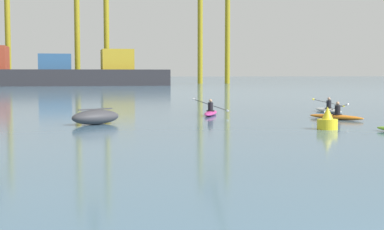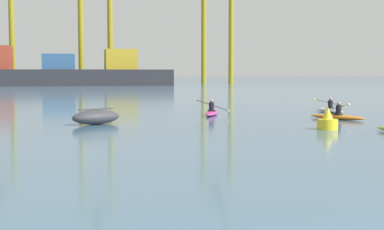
% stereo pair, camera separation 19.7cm
% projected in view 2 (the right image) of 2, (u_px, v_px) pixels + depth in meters
% --- Properties ---
extents(container_barge, '(43.95, 11.84, 7.65)m').
position_uv_depth(container_barge, '(58.00, 73.00, 112.14)').
color(container_barge, '#28282D').
rests_on(container_barge, ground).
extents(gantry_crane_east_mid, '(7.79, 17.00, 34.80)m').
position_uv_depth(gantry_crane_east_mid, '(218.00, 10.00, 132.29)').
color(gantry_crane_east_mid, olive).
rests_on(gantry_crane_east_mid, ground).
extents(capsized_dinghy, '(2.79, 2.32, 0.76)m').
position_uv_depth(capsized_dinghy, '(96.00, 117.00, 27.40)').
color(capsized_dinghy, '#38383D').
rests_on(capsized_dinghy, ground).
extents(channel_buoy, '(0.90, 0.90, 1.00)m').
position_uv_depth(channel_buoy, '(328.00, 121.00, 24.90)').
color(channel_buoy, yellow).
rests_on(channel_buoy, ground).
extents(kayak_white, '(2.25, 3.41, 0.95)m').
position_uv_depth(kayak_white, '(330.00, 110.00, 35.64)').
color(kayak_white, silver).
rests_on(kayak_white, ground).
extents(kayak_magenta, '(2.07, 3.39, 1.02)m').
position_uv_depth(kayak_magenta, '(212.00, 112.00, 33.23)').
color(kayak_magenta, '#C13384').
rests_on(kayak_magenta, ground).
extents(kayak_orange, '(2.18, 3.26, 0.95)m').
position_uv_depth(kayak_orange, '(337.00, 116.00, 30.29)').
color(kayak_orange, orange).
rests_on(kayak_orange, ground).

